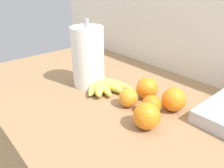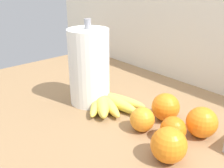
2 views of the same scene
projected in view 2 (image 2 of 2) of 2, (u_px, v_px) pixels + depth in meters
wall_back at (221, 158)px, 1.01m from camera, size 2.03×0.06×1.30m
banana_bunch at (107, 102)px, 0.82m from camera, size 0.21×0.18×0.04m
orange_back_right at (142, 120)px, 0.69m from camera, size 0.07×0.07×0.07m
orange_far_right at (202, 122)px, 0.66m from camera, size 0.08×0.08×0.08m
orange_right at (169, 145)px, 0.57m from camera, size 0.08×0.08×0.08m
orange_center at (166, 107)px, 0.74m from camera, size 0.08×0.08×0.08m
orange_front at (173, 129)px, 0.65m from camera, size 0.07×0.07×0.07m
paper_towel_roll at (89, 67)px, 0.82m from camera, size 0.13×0.13×0.27m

